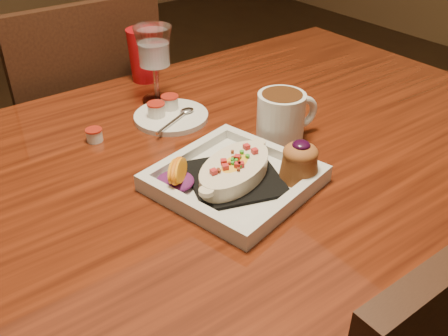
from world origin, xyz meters
TOP-DOWN VIEW (x-y plane):
  - table at (0.00, 0.00)m, footprint 1.50×0.90m
  - chair_far at (-0.00, 0.63)m, footprint 0.42×0.42m
  - plate at (0.00, -0.11)m, footprint 0.29×0.29m
  - coffee_mug at (0.16, -0.03)m, footprint 0.13×0.09m
  - goblet at (0.06, 0.27)m, footprint 0.08×0.08m
  - saucer at (0.03, 0.18)m, footprint 0.16×0.16m
  - creamer_loose at (-0.14, 0.19)m, footprint 0.03×0.03m
  - red_tumbler at (0.10, 0.40)m, footprint 0.08×0.08m

SIDE VIEW (x-z plane):
  - chair_far at x=0.00m, z-range 0.04..0.97m
  - table at x=0.00m, z-range 0.28..1.03m
  - saucer at x=0.03m, z-range 0.71..0.81m
  - creamer_loose at x=-0.14m, z-range 0.75..0.78m
  - plate at x=0.00m, z-range 0.73..0.82m
  - coffee_mug at x=0.16m, z-range 0.75..0.85m
  - red_tumbler at x=0.10m, z-range 0.75..0.88m
  - goblet at x=0.06m, z-range 0.78..0.96m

